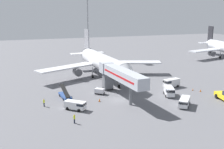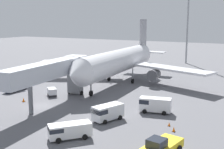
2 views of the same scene
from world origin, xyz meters
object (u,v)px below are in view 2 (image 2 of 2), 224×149
service_van_outer_right (107,112)px  airplane_at_gate (120,61)px  service_van_mid_center (154,104)px  service_van_mid_left (69,130)px  safety_cone_alpha (169,124)px  belt_loader_truck (16,87)px  safety_cone_bravo (23,100)px  jet_bridge (53,71)px  baggage_cart_rear_left (52,92)px  safety_cone_charlie (174,129)px

service_van_outer_right → airplane_at_gate: bearing=113.0°
airplane_at_gate → service_van_mid_center: size_ratio=8.27×
service_van_mid_left → safety_cone_alpha: 13.96m
airplane_at_gate → belt_loader_truck: (-15.05, -17.20, -4.31)m
airplane_at_gate → safety_cone_alpha: (18.93, -22.19, -4.78)m
belt_loader_truck → safety_cone_bravo: belt_loader_truck is taller
jet_bridge → service_van_mid_left: 16.77m
jet_bridge → service_van_mid_center: (17.09, 3.64, -4.41)m
service_van_mid_left → airplane_at_gate: bearing=106.2°
service_van_mid_left → safety_cone_bravo: (-17.13, 9.73, -0.74)m
belt_loader_truck → safety_cone_alpha: size_ratio=10.92×
service_van_mid_center → baggage_cart_rear_left: service_van_mid_center is taller
airplane_at_gate → safety_cone_charlie: airplane_at_gate is taller
belt_loader_truck → service_van_mid_left: belt_loader_truck is taller
jet_bridge → safety_cone_alpha: (21.05, -1.13, -5.48)m
belt_loader_truck → baggage_cart_rear_left: size_ratio=2.19×
jet_bridge → service_van_mid_left: size_ratio=4.10×
airplane_at_gate → service_van_mid_left: bearing=-73.8°
service_van_mid_left → safety_cone_alpha: (9.54, 10.16, -0.84)m
service_van_outer_right → service_van_mid_left: bearing=-96.3°
airplane_at_gate → service_van_outer_right: 26.59m
baggage_cart_rear_left → service_van_mid_left: bearing=-45.1°
safety_cone_alpha → safety_cone_charlie: (1.17, -1.74, 0.06)m
belt_loader_truck → service_van_mid_center: belt_loader_truck is taller
belt_loader_truck → service_van_mid_left: bearing=-31.8°
safety_cone_alpha → airplane_at_gate: bearing=130.5°
belt_loader_truck → safety_cone_charlie: size_ratio=9.01×
airplane_at_gate → safety_cone_bravo: bearing=-108.9°
baggage_cart_rear_left → safety_cone_charlie: size_ratio=4.12×
jet_bridge → service_van_mid_left: (11.50, -11.28, -4.64)m
safety_cone_bravo → safety_cone_charlie: bearing=-2.7°
belt_loader_truck → safety_cone_alpha: bearing=-8.3°
service_van_outer_right → safety_cone_charlie: 9.88m
service_van_mid_left → safety_cone_bravo: bearing=150.4°
jet_bridge → service_van_outer_right: 13.55m
belt_loader_truck → safety_cone_alpha: (33.98, -4.99, -0.47)m
airplane_at_gate → baggage_cart_rear_left: (-5.96, -16.93, -4.22)m
baggage_cart_rear_left → safety_cone_charlie: bearing=-15.0°
baggage_cart_rear_left → safety_cone_bravo: 5.98m
airplane_at_gate → safety_cone_alpha: 29.55m
service_van_mid_center → safety_cone_alpha: service_van_mid_center is taller
airplane_at_gate → safety_cone_alpha: size_ratio=76.36×
jet_bridge → belt_loader_truck: size_ratio=3.51×
service_van_outer_right → safety_cone_bravo: 18.12m
jet_bridge → safety_cone_alpha: 21.78m
safety_cone_bravo → belt_loader_truck: bearing=143.4°
jet_bridge → safety_cone_bravo: bearing=-164.6°
service_van_mid_center → belt_loader_truck: bearing=179.6°
belt_loader_truck → safety_cone_alpha: belt_loader_truck is taller
jet_bridge → service_van_outer_right: jet_bridge is taller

